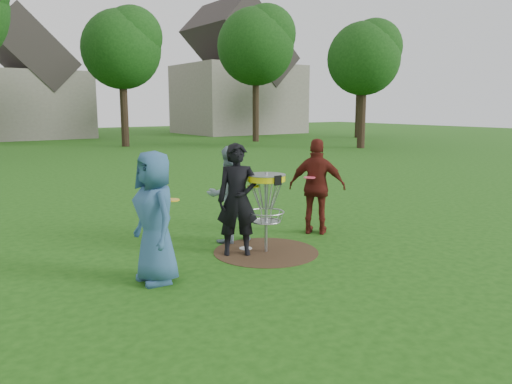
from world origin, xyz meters
TOP-DOWN VIEW (x-y plane):
  - ground at (0.00, 0.00)m, footprint 100.00×100.00m
  - dirt_patch at (0.00, 0.00)m, footprint 1.80×1.80m
  - player_blue at (-2.12, -0.29)m, footprint 0.60×0.91m
  - player_black at (-0.47, 0.15)m, footprint 0.82×0.72m
  - player_grey at (-0.17, 0.93)m, footprint 0.86×0.68m
  - player_maroon at (1.55, 0.46)m, footprint 1.07×1.11m
  - disc_on_grass at (-0.19, 0.34)m, footprint 0.22×0.22m
  - disc_golf_basket at (0.00, -0.00)m, footprint 0.66×0.67m
  - held_discs at (-0.22, 0.21)m, footprint 3.35×1.13m
  - tree_row at (0.44, 20.67)m, footprint 51.20×17.42m
  - house_row at (4.78, 33.07)m, footprint 44.50×10.65m

SIDE VIEW (x-z plane):
  - ground at x=0.00m, z-range 0.00..0.00m
  - dirt_patch at x=0.00m, z-range 0.00..0.01m
  - disc_on_grass at x=-0.19m, z-range 0.00..0.02m
  - player_grey at x=-0.17m, z-range 0.00..1.76m
  - player_maroon at x=1.55m, z-range 0.00..1.86m
  - player_blue at x=-2.12m, z-range 0.00..1.87m
  - player_black at x=-0.47m, z-range 0.00..1.87m
  - disc_golf_basket at x=0.00m, z-range 0.33..1.71m
  - held_discs at x=-0.22m, z-range 1.09..1.17m
  - house_row at x=4.78m, z-range -1.67..9.95m
  - tree_row at x=0.44m, z-range 1.26..11.16m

